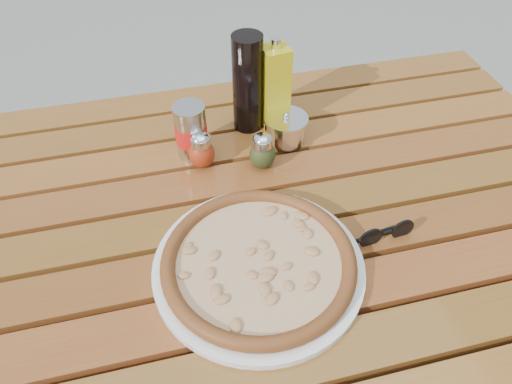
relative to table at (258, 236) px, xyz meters
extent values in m
plane|color=slate|center=(0.00, 0.00, -0.67)|extent=(60.00, 60.00, 0.00)
cube|color=#341F0B|center=(-0.64, 0.39, -0.32)|extent=(0.06, 0.06, 0.70)
cube|color=#321D0B|center=(0.64, 0.39, -0.32)|extent=(0.06, 0.06, 0.70)
cube|color=#3B1C0D|center=(0.00, 0.00, 0.03)|extent=(1.36, 0.86, 0.04)
cube|color=#502C0E|center=(0.00, -0.30, 0.06)|extent=(1.40, 0.09, 0.03)
cube|color=#5A270F|center=(0.00, -0.20, 0.06)|extent=(1.40, 0.09, 0.03)
cube|color=#4F260D|center=(0.00, -0.10, 0.06)|extent=(1.40, 0.09, 0.03)
cube|color=#502B0E|center=(0.00, 0.00, 0.06)|extent=(1.40, 0.09, 0.03)
cube|color=#54280E|center=(0.00, 0.10, 0.06)|extent=(1.40, 0.09, 0.03)
cube|color=#5C2F10|center=(0.00, 0.20, 0.06)|extent=(1.40, 0.09, 0.03)
cube|color=#532C0E|center=(0.00, 0.30, 0.06)|extent=(1.40, 0.09, 0.03)
cube|color=#562E0F|center=(0.00, 0.41, 0.06)|extent=(1.40, 0.09, 0.03)
cylinder|color=white|center=(-0.03, -0.13, 0.08)|extent=(0.44, 0.44, 0.01)
cylinder|color=beige|center=(-0.03, -0.13, 0.09)|extent=(0.40, 0.40, 0.01)
torus|color=black|center=(-0.03, -0.13, 0.10)|extent=(0.42, 0.42, 0.03)
ellipsoid|color=#B03014|center=(-0.08, 0.16, 0.11)|extent=(0.06, 0.06, 0.06)
cylinder|color=silver|center=(-0.08, 0.16, 0.14)|extent=(0.04, 0.04, 0.02)
ellipsoid|color=silver|center=(-0.08, 0.16, 0.15)|extent=(0.04, 0.04, 0.02)
ellipsoid|color=#394019|center=(0.04, 0.12, 0.11)|extent=(0.07, 0.07, 0.06)
cylinder|color=silver|center=(0.04, 0.12, 0.14)|extent=(0.05, 0.05, 0.02)
ellipsoid|color=white|center=(0.04, 0.12, 0.15)|extent=(0.05, 0.05, 0.02)
cylinder|color=black|center=(0.04, 0.26, 0.19)|extent=(0.08, 0.08, 0.22)
cylinder|color=#BDBDC1|center=(-0.09, 0.20, 0.14)|extent=(0.08, 0.08, 0.12)
cylinder|color=red|center=(-0.09, 0.20, 0.13)|extent=(0.08, 0.08, 0.04)
cube|color=gold|center=(0.10, 0.26, 0.17)|extent=(0.06, 0.06, 0.19)
cylinder|color=silver|center=(0.10, 0.26, 0.28)|extent=(0.02, 0.02, 0.02)
cylinder|color=silver|center=(0.11, 0.19, 0.10)|extent=(0.09, 0.09, 0.05)
cylinder|color=white|center=(0.11, 0.19, 0.13)|extent=(0.10, 0.10, 0.01)
sphere|color=silver|center=(0.11, 0.19, 0.14)|extent=(0.01, 0.01, 0.01)
cylinder|color=black|center=(0.17, -0.13, 0.09)|extent=(0.04, 0.01, 0.04)
cylinder|color=black|center=(0.24, -0.12, 0.09)|extent=(0.04, 0.01, 0.04)
cube|color=black|center=(0.20, -0.13, 0.10)|extent=(0.02, 0.01, 0.00)
cube|color=black|center=(0.19, -0.11, 0.08)|extent=(0.09, 0.01, 0.00)
cube|color=black|center=(0.21, -0.11, 0.08)|extent=(0.09, 0.01, 0.00)
camera|label=1|loc=(-0.16, -0.63, 0.77)|focal=35.00mm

